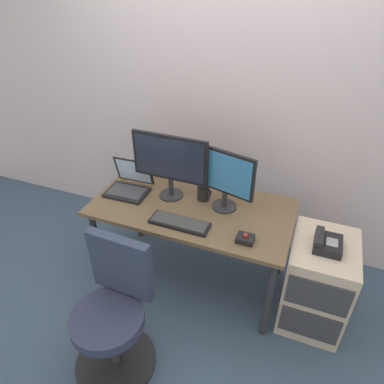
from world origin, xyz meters
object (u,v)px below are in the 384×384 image
monitor_side (226,177)px  laptop (130,184)px  desk_phone (327,243)px  banana (162,174)px  office_chair (114,316)px  file_cabinet (316,283)px  keyboard (180,223)px  coffee_mug (204,193)px  monitor_main (170,161)px  trackball_mouse (245,238)px

monitor_side → laptop: 0.77m
monitor_side → laptop: (-0.74, -0.05, -0.20)m
desk_phone → banana: 1.37m
desk_phone → office_chair: bearing=-145.5°
banana → laptop: bearing=-115.0°
file_cabinet → office_chair: (-1.13, -0.79, 0.07)m
monitor_side → banana: size_ratio=2.33×
keyboard → coffee_mug: (0.04, 0.34, 0.04)m
coffee_mug → desk_phone: bearing=-10.2°
monitor_main → banana: size_ratio=3.02×
keyboard → banana: banana is taller
monitor_side → banana: bearing=158.7°
banana → coffee_mug: bearing=-24.3°
desk_phone → monitor_main: (-1.13, 0.12, 0.31)m
file_cabinet → monitor_main: monitor_main is taller
file_cabinet → monitor_main: (-1.14, 0.10, 0.68)m
file_cabinet → desk_phone: bearing=-116.8°
monitor_main → keyboard: (0.20, -0.30, -0.28)m
desk_phone → coffee_mug: coffee_mug is taller
monitor_side → coffee_mug: 0.27m
office_chair → monitor_main: size_ratio=1.61×
monitor_side → keyboard: 0.44m
monitor_main → banana: 0.41m
trackball_mouse → file_cabinet: bearing=22.2°
banana → trackball_mouse: bearing=-32.9°
monitor_main → laptop: (-0.33, -0.05, -0.24)m
file_cabinet → coffee_mug: bearing=170.9°
file_cabinet → monitor_side: bearing=171.8°
office_chair → keyboard: size_ratio=2.25×
laptop → trackball_mouse: size_ratio=2.88×
monitor_main → monitor_side: monitor_main is taller
keyboard → coffee_mug: 0.35m
trackball_mouse → monitor_main: bearing=155.1°
trackball_mouse → laptop: bearing=165.5°
office_chair → banana: (-0.20, 1.13, 0.34)m
desk_phone → file_cabinet: bearing=63.2°
monitor_main → trackball_mouse: (0.65, -0.30, -0.27)m
trackball_mouse → desk_phone: bearing=20.8°
file_cabinet → banana: bearing=165.6°
office_chair → coffee_mug: (0.24, 0.93, 0.37)m
banana → keyboard: bearing=-54.0°
keyboard → banana: size_ratio=2.16×
monitor_side → keyboard: bearing=-125.7°
file_cabinet → keyboard: keyboard is taller
monitor_main → keyboard: size_ratio=1.39×
monitor_main → laptop: size_ratio=1.81×
file_cabinet → banana: (-1.33, 0.34, 0.41)m
office_chair → coffee_mug: 1.03m
keyboard → banana: 0.66m
monitor_side → trackball_mouse: (0.23, -0.30, -0.23)m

